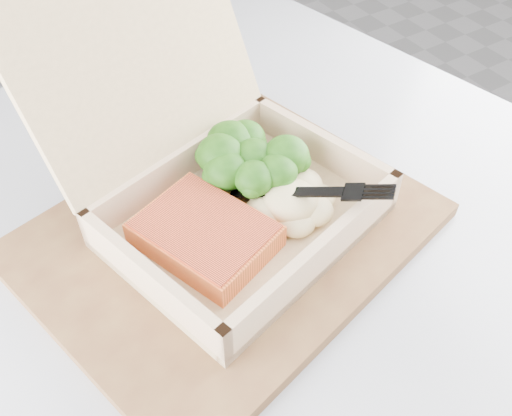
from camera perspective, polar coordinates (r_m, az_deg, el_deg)
floor at (r=1.30m, az=0.18°, el=-19.52°), size 4.00×4.00×0.00m
cafe_table at (r=0.72m, az=-1.70°, el=-15.01°), size 1.01×1.01×0.75m
serving_tray at (r=0.57m, az=-2.82°, el=-2.45°), size 0.43×0.38×0.02m
takeout_container at (r=0.55m, az=-4.66°, el=4.36°), size 0.31×0.33×0.22m
salmon_fillet at (r=0.53m, az=-5.11°, el=-2.70°), size 0.13×0.14×0.02m
broccoli_pile at (r=0.58m, az=-0.28°, el=4.50°), size 0.12×0.12×0.04m
mashed_potatoes at (r=0.55m, az=3.44°, el=0.74°), size 0.09×0.08×0.03m
plastic_fork at (r=0.55m, az=0.83°, el=2.07°), size 0.12×0.13×0.04m
receipt at (r=0.69m, az=-14.63°, el=5.95°), size 0.11×0.16×0.00m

